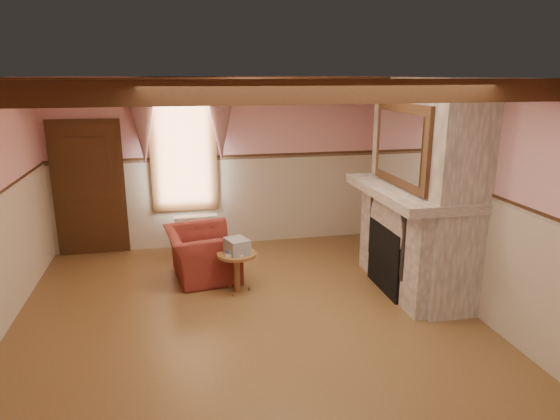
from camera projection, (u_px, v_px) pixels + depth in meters
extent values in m
cube|color=brown|center=(249.00, 325.00, 5.84)|extent=(5.50, 6.00, 0.01)
cube|color=silver|center=(245.00, 78.00, 5.10)|extent=(5.50, 6.00, 0.01)
cube|color=pink|center=(221.00, 163.00, 8.30)|extent=(5.50, 0.02, 2.80)
cube|color=pink|center=(330.00, 355.00, 2.64)|extent=(5.50, 0.02, 2.80)
cube|color=pink|center=(472.00, 197.00, 6.02)|extent=(0.02, 6.00, 2.80)
cube|color=black|center=(389.00, 258.00, 6.69)|extent=(0.20, 0.95, 0.90)
imported|color=maroon|center=(202.00, 254.00, 7.13)|extent=(1.09, 1.20, 0.71)
cylinder|color=brown|center=(237.00, 272.00, 6.67)|extent=(0.53, 0.53, 0.55)
cube|color=#B7AD8C|center=(237.00, 246.00, 6.56)|extent=(0.35, 0.38, 0.20)
cube|color=white|center=(196.00, 233.00, 8.21)|extent=(0.70, 0.20, 0.60)
imported|color=brown|center=(408.00, 182.00, 6.55)|extent=(0.35, 0.35, 0.09)
cube|color=black|center=(391.00, 170.00, 7.07)|extent=(0.14, 0.24, 0.20)
cylinder|color=#D78D3C|center=(398.00, 170.00, 6.85)|extent=(0.11, 0.11, 0.28)
cylinder|color=#AF1524|center=(426.00, 187.00, 6.10)|extent=(0.06, 0.06, 0.16)
cylinder|color=gold|center=(424.00, 188.00, 6.15)|extent=(0.06, 0.06, 0.12)
cube|color=gray|center=(424.00, 188.00, 6.53)|extent=(0.85, 2.00, 2.80)
cube|color=gray|center=(411.00, 191.00, 6.50)|extent=(1.05, 2.05, 0.12)
cube|color=silver|center=(401.00, 145.00, 6.30)|extent=(0.06, 1.44, 1.04)
cube|color=black|center=(89.00, 191.00, 7.91)|extent=(1.10, 0.10, 2.10)
cube|color=white|center=(183.00, 150.00, 8.09)|extent=(1.06, 0.08, 2.02)
cube|color=gray|center=(182.00, 113.00, 7.84)|extent=(1.30, 0.14, 1.40)
cube|color=black|center=(266.00, 92.00, 4.00)|extent=(5.50, 0.18, 0.20)
cube|color=black|center=(231.00, 85.00, 6.26)|extent=(5.50, 0.18, 0.20)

